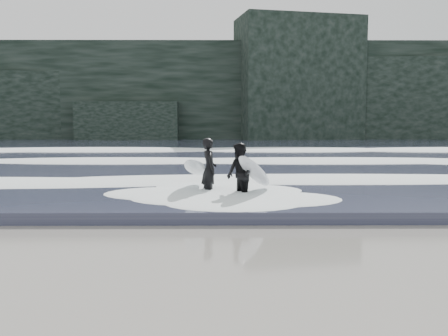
{
  "coord_description": "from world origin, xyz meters",
  "views": [
    {
      "loc": [
        1.14,
        -8.07,
        2.43
      ],
      "look_at": [
        1.24,
        6.15,
        1.0
      ],
      "focal_mm": 40.0,
      "sensor_mm": 36.0,
      "label": 1
    }
  ],
  "objects": [
    {
      "name": "ground",
      "position": [
        0.0,
        0.0,
        0.0
      ],
      "size": [
        120.0,
        120.0,
        0.0
      ],
      "primitive_type": "plane",
      "color": "#795E4C",
      "rests_on": "ground"
    },
    {
      "name": "surfer_right",
      "position": [
        1.73,
        5.75,
        0.88
      ],
      "size": [
        1.58,
        2.04,
        1.74
      ],
      "color": "black",
      "rests_on": "ground"
    },
    {
      "name": "headland",
      "position": [
        0.0,
        46.0,
        5.0
      ],
      "size": [
        70.0,
        9.0,
        10.0
      ],
      "primitive_type": "cube",
      "color": "black",
      "rests_on": "ground"
    },
    {
      "name": "sea",
      "position": [
        0.0,
        29.0,
        0.15
      ],
      "size": [
        90.0,
        52.0,
        0.3
      ],
      "primitive_type": "cube",
      "color": "#33354D",
      "rests_on": "ground"
    },
    {
      "name": "foam_far",
      "position": [
        0.0,
        25.0,
        0.45
      ],
      "size": [
        60.0,
        4.8,
        0.3
      ],
      "primitive_type": "ellipsoid",
      "color": "white",
      "rests_on": "sea"
    },
    {
      "name": "surfer_left",
      "position": [
        0.71,
        6.56,
        0.93
      ],
      "size": [
        1.07,
        2.32,
        1.84
      ],
      "color": "black",
      "rests_on": "ground"
    },
    {
      "name": "foam_mid",
      "position": [
        0.0,
        16.0,
        0.42
      ],
      "size": [
        60.0,
        4.0,
        0.24
      ],
      "primitive_type": "ellipsoid",
      "color": "white",
      "rests_on": "sea"
    },
    {
      "name": "foam_near",
      "position": [
        0.0,
        9.0,
        0.4
      ],
      "size": [
        60.0,
        3.2,
        0.2
      ],
      "primitive_type": "ellipsoid",
      "color": "white",
      "rests_on": "sea"
    }
  ]
}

